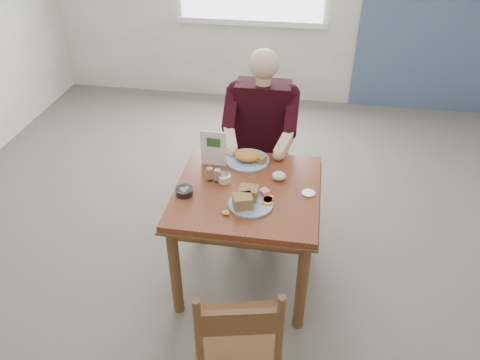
% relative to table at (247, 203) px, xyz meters
% --- Properties ---
extents(floor, '(6.00, 6.00, 0.00)m').
position_rel_table_xyz_m(floor, '(0.00, 0.00, -0.64)').
color(floor, '#635B50').
rests_on(floor, ground).
extents(lemon_wedge, '(0.06, 0.05, 0.03)m').
position_rel_table_xyz_m(lemon_wedge, '(-0.09, -0.28, 0.13)').
color(lemon_wedge, yellow).
rests_on(lemon_wedge, table).
extents(napkin, '(0.10, 0.09, 0.06)m').
position_rel_table_xyz_m(napkin, '(0.19, 0.13, 0.14)').
color(napkin, white).
rests_on(napkin, table).
extents(metal_dish, '(0.10, 0.10, 0.01)m').
position_rel_table_xyz_m(metal_dish, '(0.38, 0.01, 0.12)').
color(metal_dish, silver).
rests_on(metal_dish, table).
extents(table, '(0.92, 0.92, 0.75)m').
position_rel_table_xyz_m(table, '(0.00, 0.00, 0.00)').
color(table, brown).
rests_on(table, ground).
extents(chair_far, '(0.42, 0.42, 0.95)m').
position_rel_table_xyz_m(chair_far, '(0.00, 0.80, -0.16)').
color(chair_far, brown).
rests_on(chair_far, ground).
extents(chair_near, '(0.50, 0.50, 0.95)m').
position_rel_table_xyz_m(chair_near, '(0.09, -0.93, -0.16)').
color(chair_near, brown).
rests_on(chair_near, ground).
extents(diner, '(0.53, 0.56, 1.39)m').
position_rel_table_xyz_m(diner, '(0.00, 0.71, 0.17)').
color(diner, gray).
rests_on(diner, chair_far).
extents(near_plate, '(0.32, 0.32, 0.09)m').
position_rel_table_xyz_m(near_plate, '(0.03, -0.16, 0.15)').
color(near_plate, white).
rests_on(near_plate, table).
extents(far_plate, '(0.39, 0.39, 0.08)m').
position_rel_table_xyz_m(far_plate, '(-0.04, 0.31, 0.14)').
color(far_plate, white).
rests_on(far_plate, table).
extents(caddy, '(0.09, 0.09, 0.06)m').
position_rel_table_xyz_m(caddy, '(-0.16, 0.06, 0.13)').
color(caddy, white).
rests_on(caddy, table).
extents(shakers, '(0.10, 0.06, 0.09)m').
position_rel_table_xyz_m(shakers, '(-0.22, 0.05, 0.16)').
color(shakers, white).
rests_on(shakers, table).
extents(creamer, '(0.13, 0.13, 0.05)m').
position_rel_table_xyz_m(creamer, '(-0.37, -0.12, 0.14)').
color(creamer, white).
rests_on(creamer, table).
extents(menu, '(0.17, 0.02, 0.25)m').
position_rel_table_xyz_m(menu, '(-0.26, 0.24, 0.24)').
color(menu, white).
rests_on(menu, table).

